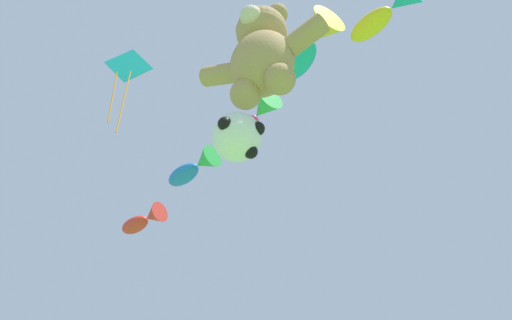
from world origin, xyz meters
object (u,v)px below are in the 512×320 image
object	(u,v)px
fish_kite_goldfin	(387,12)
fish_kite_cobalt	(194,168)
teddy_bear_kite	(262,53)
fish_kite_teal	(309,45)
soccer_ball_kite	(238,137)
fish_kite_crimson	(144,220)
fish_kite_magenta	(253,120)
diamond_kite	(127,71)

from	to	relation	value
fish_kite_goldfin	fish_kite_cobalt	distance (m)	7.08
teddy_bear_kite	fish_kite_teal	bearing A→B (deg)	88.76
fish_kite_cobalt	teddy_bear_kite	bearing A→B (deg)	-43.71
fish_kite_goldfin	teddy_bear_kite	bearing A→B (deg)	-131.60
soccer_ball_kite	fish_kite_crimson	bearing A→B (deg)	141.48
fish_kite_goldfin	fish_kite_cobalt	bearing A→B (deg)	162.43
teddy_bear_kite	fish_kite_magenta	size ratio (longest dim) A/B	1.14
fish_kite_crimson	fish_kite_cobalt	bearing A→B (deg)	-22.26
fish_kite_magenta	fish_kite_crimson	world-z (taller)	fish_kite_magenta
fish_kite_goldfin	fish_kite_teal	distance (m)	2.06
fish_kite_goldfin	fish_kite_magenta	world-z (taller)	fish_kite_goldfin
fish_kite_goldfin	fish_kite_teal	size ratio (longest dim) A/B	0.85
fish_kite_crimson	diamond_kite	xyz separation A→B (m)	(3.49, -5.11, -0.37)
fish_kite_goldfin	fish_kite_crimson	xyz separation A→B (m)	(-9.44, 3.24, -0.29)
fish_kite_magenta	soccer_ball_kite	bearing A→B (deg)	-64.34
teddy_bear_kite	diamond_kite	world-z (taller)	diamond_kite
diamond_kite	soccer_ball_kite	bearing A→B (deg)	-6.37
soccer_ball_kite	fish_kite_cobalt	world-z (taller)	fish_kite_cobalt
fish_kite_teal	diamond_kite	size ratio (longest dim) A/B	0.73
fish_kite_goldfin	fish_kite_magenta	xyz separation A→B (m)	(-4.25, 1.31, -0.09)
fish_kite_crimson	soccer_ball_kite	bearing A→B (deg)	-38.52
diamond_kite	fish_kite_magenta	bearing A→B (deg)	61.87
soccer_ball_kite	fish_kite_cobalt	size ratio (longest dim) A/B	0.43
fish_kite_goldfin	fish_kite_crimson	bearing A→B (deg)	161.07
fish_kite_teal	fish_kite_magenta	distance (m)	2.54
fish_kite_cobalt	fish_kite_crimson	distance (m)	2.91
fish_kite_cobalt	diamond_kite	bearing A→B (deg)	-78.70
fish_kite_magenta	fish_kite_cobalt	bearing A→B (deg)	161.70
soccer_ball_kite	fish_kite_magenta	size ratio (longest dim) A/B	0.39
teddy_bear_kite	fish_kite_crimson	distance (m)	9.73
teddy_bear_kite	fish_kite_crimson	bearing A→B (deg)	142.89
fish_kite_magenta	fish_kite_crimson	bearing A→B (deg)	159.63
soccer_ball_kite	diamond_kite	distance (m)	5.67
teddy_bear_kite	fish_kite_crimson	world-z (taller)	fish_kite_crimson
fish_kite_goldfin	fish_kite_cobalt	world-z (taller)	fish_kite_goldfin
soccer_ball_kite	fish_kite_teal	distance (m)	6.10
soccer_ball_kite	fish_kite_teal	xyz separation A→B (m)	(0.51, 2.44, 5.57)
teddy_bear_kite	fish_kite_goldfin	size ratio (longest dim) A/B	1.30
fish_kite_teal	fish_kite_cobalt	distance (m)	5.14
fish_kite_cobalt	fish_kite_teal	bearing A→B (deg)	-22.46
fish_kite_magenta	diamond_kite	world-z (taller)	fish_kite_magenta
teddy_bear_kite	diamond_kite	distance (m)	4.75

